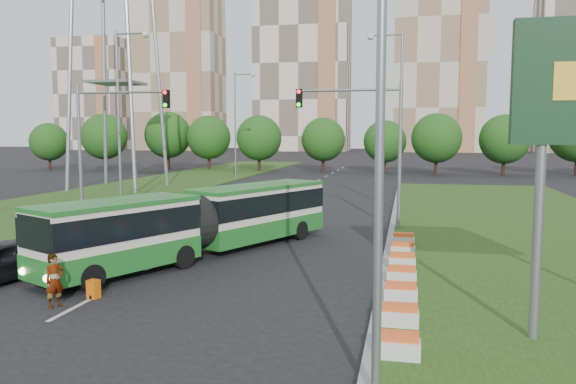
% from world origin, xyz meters
% --- Properties ---
extents(ground, '(360.00, 360.00, 0.00)m').
position_xyz_m(ground, '(0.00, 0.00, 0.00)').
color(ground, black).
rests_on(ground, ground).
extents(grass_median, '(14.00, 60.00, 0.15)m').
position_xyz_m(grass_median, '(13.00, 8.00, 0.07)').
color(grass_median, '#1E4313').
rests_on(grass_median, ground).
extents(median_kerb, '(0.30, 60.00, 0.18)m').
position_xyz_m(median_kerb, '(6.05, 8.00, 0.09)').
color(median_kerb, gray).
rests_on(median_kerb, ground).
extents(left_verge, '(12.00, 110.00, 0.10)m').
position_xyz_m(left_verge, '(-18.00, 25.00, 0.05)').
color(left_verge, '#1E4313').
rests_on(left_verge, ground).
extents(lane_markings, '(0.20, 100.00, 0.01)m').
position_xyz_m(lane_markings, '(-3.00, 20.00, 0.00)').
color(lane_markings, '#B4B3AC').
rests_on(lane_markings, ground).
extents(flower_planters, '(1.10, 13.70, 0.60)m').
position_xyz_m(flower_planters, '(6.70, -1.40, 0.45)').
color(flower_planters, silver).
rests_on(flower_planters, grass_median).
extents(traffic_mast_median, '(5.76, 0.32, 8.00)m').
position_xyz_m(traffic_mast_median, '(4.78, 10.00, 5.35)').
color(traffic_mast_median, gray).
rests_on(traffic_mast_median, ground).
extents(traffic_mast_left, '(5.76, 0.32, 8.00)m').
position_xyz_m(traffic_mast_left, '(-10.38, 9.00, 5.35)').
color(traffic_mast_left, gray).
rests_on(traffic_mast_left, ground).
extents(street_lamps, '(36.00, 60.00, 12.00)m').
position_xyz_m(street_lamps, '(-3.00, 10.00, 6.00)').
color(street_lamps, gray).
rests_on(street_lamps, ground).
extents(tree_line, '(120.00, 8.00, 9.00)m').
position_xyz_m(tree_line, '(10.00, 55.00, 4.50)').
color(tree_line, '#194B14').
rests_on(tree_line, ground).
extents(apartment_tower_west, '(26.00, 15.00, 48.00)m').
position_xyz_m(apartment_tower_west, '(-65.00, 150.00, 24.00)').
color(apartment_tower_west, beige).
rests_on(apartment_tower_west, ground).
extents(apartment_tower_cwest, '(28.00, 15.00, 52.00)m').
position_xyz_m(apartment_tower_cwest, '(-25.00, 150.00, 26.00)').
color(apartment_tower_cwest, beige).
rests_on(apartment_tower_cwest, ground).
extents(apartment_tower_ceast, '(25.00, 15.00, 50.00)m').
position_xyz_m(apartment_tower_ceast, '(15.00, 150.00, 25.00)').
color(apartment_tower_ceast, beige).
rests_on(apartment_tower_ceast, ground).
extents(midrise_west, '(22.00, 14.00, 36.00)m').
position_xyz_m(midrise_west, '(-95.00, 150.00, 18.00)').
color(midrise_west, beige).
rests_on(midrise_west, ground).
extents(articulated_bus, '(2.33, 14.93, 2.46)m').
position_xyz_m(articulated_bus, '(-2.03, 1.92, 1.50)').
color(articulated_bus, beige).
rests_on(articulated_bus, ground).
extents(car_left_far, '(1.90, 4.10, 1.30)m').
position_xyz_m(car_left_far, '(-9.29, 14.08, 0.65)').
color(car_left_far, black).
rests_on(car_left_far, ground).
extents(pedestrian, '(0.61, 0.71, 1.66)m').
position_xyz_m(pedestrian, '(-3.60, -5.86, 0.83)').
color(pedestrian, gray).
rests_on(pedestrian, ground).
extents(shopping_trolley, '(0.35, 0.37, 0.60)m').
position_xyz_m(shopping_trolley, '(-2.96, -4.78, 0.30)').
color(shopping_trolley, '#E25C0B').
rests_on(shopping_trolley, ground).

